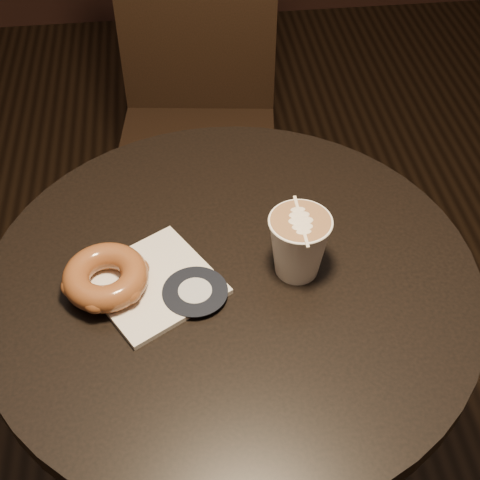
{
  "coord_description": "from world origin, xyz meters",
  "views": [
    {
      "loc": [
        -0.06,
        -0.62,
        1.45
      ],
      "look_at": [
        0.01,
        0.03,
        0.79
      ],
      "focal_mm": 50.0,
      "sensor_mm": 36.0,
      "label": 1
    }
  ],
  "objects_px": {
    "cafe_table": "(233,355)",
    "pastry_bag": "(154,283)",
    "latte_cup": "(298,246)",
    "chair": "(197,93)",
    "doughnut": "(106,277)"
  },
  "relations": [
    {
      "from": "cafe_table",
      "to": "doughnut",
      "type": "xyz_separation_m",
      "value": [
        -0.17,
        -0.01,
        0.23
      ]
    },
    {
      "from": "cafe_table",
      "to": "chair",
      "type": "relative_size",
      "value": 0.78
    },
    {
      "from": "cafe_table",
      "to": "chair",
      "type": "bearing_deg",
      "value": 90.01
    },
    {
      "from": "pastry_bag",
      "to": "latte_cup",
      "type": "bearing_deg",
      "value": -29.01
    },
    {
      "from": "chair",
      "to": "pastry_bag",
      "type": "relative_size",
      "value": 6.15
    },
    {
      "from": "pastry_bag",
      "to": "doughnut",
      "type": "distance_m",
      "value": 0.07
    },
    {
      "from": "chair",
      "to": "doughnut",
      "type": "relative_size",
      "value": 8.29
    },
    {
      "from": "doughnut",
      "to": "latte_cup",
      "type": "xyz_separation_m",
      "value": [
        0.26,
        0.01,
        0.02
      ]
    },
    {
      "from": "doughnut",
      "to": "chair",
      "type": "bearing_deg",
      "value": 77.77
    },
    {
      "from": "cafe_table",
      "to": "chair",
      "type": "height_order",
      "value": "chair"
    },
    {
      "from": "chair",
      "to": "cafe_table",
      "type": "bearing_deg",
      "value": -82.45
    },
    {
      "from": "chair",
      "to": "doughnut",
      "type": "distance_m",
      "value": 0.85
    },
    {
      "from": "chair",
      "to": "latte_cup",
      "type": "relative_size",
      "value": 10.03
    },
    {
      "from": "cafe_table",
      "to": "pastry_bag",
      "type": "distance_m",
      "value": 0.23
    },
    {
      "from": "pastry_bag",
      "to": "doughnut",
      "type": "bearing_deg",
      "value": 150.14
    }
  ]
}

